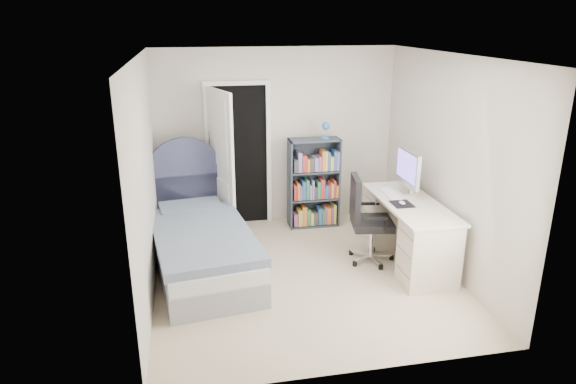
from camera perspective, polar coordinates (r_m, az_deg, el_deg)
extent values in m
cube|color=tan|center=(6.13, 1.74, -9.34)|extent=(3.40, 3.60, 0.05)
cube|color=white|center=(5.42, 2.02, 15.19)|extent=(3.40, 3.60, 0.05)
cube|color=beige|center=(7.38, -1.32, 6.14)|extent=(3.40, 0.05, 2.50)
cube|color=beige|center=(3.99, 7.76, -5.23)|extent=(3.40, 0.05, 2.50)
cube|color=beige|center=(5.53, -15.83, 1.09)|extent=(0.05, 3.60, 2.50)
cube|color=beige|center=(6.25, 17.50, 2.93)|extent=(0.05, 3.60, 2.50)
cube|color=black|center=(7.34, -5.51, 3.97)|extent=(0.80, 0.01, 2.00)
cube|color=white|center=(7.28, -8.86, 3.73)|extent=(0.06, 0.06, 2.00)
cube|color=white|center=(7.36, -2.15, 4.10)|extent=(0.06, 0.06, 2.00)
cube|color=white|center=(7.12, -5.75, 11.96)|extent=(0.92, 0.06, 0.06)
cube|color=white|center=(6.93, -7.43, 3.01)|extent=(0.29, 0.77, 2.00)
cube|color=gray|center=(6.23, -9.45, -7.40)|extent=(1.32, 2.30, 0.28)
cube|color=silver|center=(6.14, -9.56, -5.58)|extent=(1.30, 2.25, 0.17)
cube|color=slate|center=(5.99, -9.45, -4.85)|extent=(1.32, 1.98, 0.11)
cube|color=slate|center=(6.80, -10.77, -1.81)|extent=(0.83, 0.54, 0.13)
cube|color=#3C3F5D|center=(7.15, -11.16, -1.45)|extent=(1.03, 0.21, 0.87)
cylinder|color=#3C3F5D|center=(7.01, -11.38, 1.88)|extent=(1.03, 0.21, 1.03)
cylinder|color=tan|center=(7.16, -11.69, -3.27)|extent=(0.03, 0.03, 0.44)
cylinder|color=tan|center=(7.44, -11.70, -2.43)|extent=(0.03, 0.03, 0.44)
cylinder|color=tan|center=(7.16, -9.33, -3.13)|extent=(0.03, 0.03, 0.44)
cylinder|color=tan|center=(7.44, -9.42, -2.29)|extent=(0.03, 0.03, 0.44)
cube|color=tan|center=(7.23, -10.63, -1.25)|extent=(0.36, 0.36, 0.03)
cube|color=tan|center=(7.32, -10.51, -3.26)|extent=(0.32, 0.32, 0.02)
cube|color=#B24C33|center=(7.22, -11.00, -1.05)|extent=(0.14, 0.20, 0.03)
cube|color=#3F598C|center=(7.21, -11.01, -0.82)|extent=(0.13, 0.19, 0.03)
cube|color=#D8CC7F|center=(7.20, -11.03, -0.60)|extent=(0.12, 0.18, 0.03)
cylinder|color=silver|center=(7.53, -8.25, -3.71)|extent=(0.20, 0.20, 0.02)
cylinder|color=silver|center=(7.29, -8.50, 1.35)|extent=(0.02, 0.02, 1.39)
sphere|color=silver|center=(7.09, -8.25, 6.42)|extent=(0.08, 0.08, 0.08)
cube|color=#363F4A|center=(7.23, 0.19, 0.85)|extent=(0.02, 0.31, 1.28)
cube|color=#363F4A|center=(7.39, 5.48, 1.17)|extent=(0.02, 0.31, 1.28)
cube|color=#363F4A|center=(7.14, 2.95, 5.82)|extent=(0.71, 0.31, 0.02)
cube|color=#363F4A|center=(7.52, 2.79, -3.55)|extent=(0.71, 0.31, 0.02)
cube|color=#363F4A|center=(7.44, 2.59, 1.35)|extent=(0.71, 0.01, 1.28)
cube|color=#363F4A|center=(7.38, 2.84, -0.68)|extent=(0.67, 0.29, 0.02)
cube|color=#363F4A|center=(7.25, 2.89, 2.36)|extent=(0.67, 0.29, 0.02)
cylinder|color=teal|center=(7.17, 4.14, 6.02)|extent=(0.12, 0.12, 0.02)
cylinder|color=silver|center=(7.16, 4.16, 6.66)|extent=(0.02, 0.02, 0.16)
sphere|color=teal|center=(7.11, 4.24, 7.33)|extent=(0.11, 0.11, 0.11)
cube|color=#994C7F|center=(7.40, 0.75, -2.97)|extent=(0.06, 0.21, 0.18)
cube|color=#D8BF4C|center=(7.41, 1.25, -2.75)|extent=(0.06, 0.21, 0.23)
cube|color=orange|center=(7.41, 1.73, -2.54)|extent=(0.06, 0.21, 0.28)
cube|color=#337F4C|center=(7.43, 2.17, -2.69)|extent=(0.05, 0.21, 0.23)
cube|color=#D8BF4C|center=(7.45, 2.56, -2.85)|extent=(0.04, 0.21, 0.18)
cube|color=#3F3F3F|center=(7.47, 2.99, -2.80)|extent=(0.06, 0.21, 0.18)
cube|color=#335999|center=(7.47, 3.44, -2.56)|extent=(0.05, 0.21, 0.24)
cube|color=#337F4C|center=(7.48, 3.77, -2.56)|extent=(0.03, 0.21, 0.23)
cube|color=#994C7F|center=(7.49, 4.03, -2.47)|extent=(0.03, 0.21, 0.25)
cube|color=orange|center=(7.50, 4.39, -2.48)|extent=(0.06, 0.21, 0.24)
cube|color=#994C7F|center=(7.51, 4.76, -2.44)|extent=(0.03, 0.21, 0.25)
cube|color=#D8BF4C|center=(7.52, 5.05, -2.28)|extent=(0.04, 0.21, 0.29)
cube|color=#B23333|center=(7.26, 0.70, 0.06)|extent=(0.04, 0.21, 0.21)
cube|color=orange|center=(7.26, 1.04, 0.18)|extent=(0.03, 0.21, 0.24)
cube|color=#7F72B2|center=(7.28, 1.32, 0.06)|extent=(0.03, 0.21, 0.20)
cube|color=#335999|center=(7.27, 1.66, 0.31)|extent=(0.05, 0.21, 0.26)
cube|color=#337F4C|center=(7.28, 2.05, 0.41)|extent=(0.04, 0.21, 0.28)
cube|color=#7F72B2|center=(7.30, 2.38, 0.13)|extent=(0.03, 0.21, 0.20)
cube|color=#7F72B2|center=(7.30, 2.66, 0.41)|extent=(0.03, 0.21, 0.27)
cube|color=#3F3F3F|center=(7.33, 2.96, 0.06)|extent=(0.04, 0.21, 0.17)
cube|color=#337F4C|center=(7.33, 3.30, 0.36)|extent=(0.04, 0.21, 0.25)
cube|color=#B23333|center=(7.33, 3.72, 0.50)|extent=(0.06, 0.21, 0.28)
cube|color=#335999|center=(7.36, 4.15, 0.18)|extent=(0.05, 0.21, 0.19)
cube|color=#B23333|center=(7.37, 4.50, 0.23)|extent=(0.03, 0.21, 0.19)
cube|color=#D8BF4C|center=(7.38, 4.77, 0.31)|extent=(0.03, 0.21, 0.21)
cube|color=#B23333|center=(7.38, 5.03, 0.49)|extent=(0.03, 0.21, 0.25)
cube|color=orange|center=(7.41, 5.37, 0.25)|extent=(0.05, 0.21, 0.18)
cube|color=#3F3F3F|center=(7.14, 0.75, 3.04)|extent=(0.05, 0.21, 0.18)
cube|color=#7F72B2|center=(7.14, 1.21, 3.43)|extent=(0.05, 0.21, 0.28)
cube|color=#B23333|center=(7.16, 1.70, 3.28)|extent=(0.06, 0.21, 0.23)
cube|color=orange|center=(7.18, 2.14, 3.10)|extent=(0.04, 0.21, 0.18)
cube|color=#3F3F3F|center=(7.19, 2.55, 3.18)|extent=(0.05, 0.21, 0.19)
cube|color=#7F72B2|center=(7.20, 3.02, 3.20)|extent=(0.05, 0.21, 0.19)
cube|color=#994C7F|center=(7.22, 3.44, 3.28)|extent=(0.04, 0.21, 0.21)
cube|color=orange|center=(7.22, 3.79, 3.59)|extent=(0.04, 0.21, 0.28)
cube|color=#D8BF4C|center=(7.23, 4.10, 3.58)|extent=(0.03, 0.21, 0.28)
cube|color=#335999|center=(7.24, 4.40, 3.56)|extent=(0.03, 0.21, 0.27)
cube|color=#D8BF4C|center=(7.26, 4.73, 3.31)|extent=(0.04, 0.21, 0.20)
cube|color=#335999|center=(7.26, 5.08, 3.62)|extent=(0.04, 0.21, 0.27)
cube|color=#7F72B2|center=(7.28, 5.41, 3.59)|extent=(0.04, 0.21, 0.26)
cube|color=beige|center=(6.27, 13.43, -1.21)|extent=(0.65, 1.62, 0.03)
cube|color=beige|center=(5.95, 15.39, -6.64)|extent=(0.60, 0.43, 0.76)
cube|color=beige|center=(6.90, 11.26, -2.70)|extent=(0.60, 0.43, 0.76)
cube|color=silver|center=(6.59, 13.17, -0.03)|extent=(0.17, 0.17, 0.01)
cube|color=silver|center=(6.56, 13.50, 1.01)|extent=(0.03, 0.06, 0.24)
cube|color=silver|center=(6.49, 13.20, 2.63)|extent=(0.05, 0.61, 0.43)
cube|color=#6D52C8|center=(6.47, 12.99, 2.80)|extent=(0.00, 0.54, 0.35)
cube|color=white|center=(6.49, 11.25, -0.14)|extent=(0.14, 0.43, 0.02)
cube|color=black|center=(6.17, 12.55, -1.31)|extent=(0.24, 0.28, 0.00)
ellipsoid|color=white|center=(6.16, 12.56, -1.17)|extent=(0.06, 0.11, 0.03)
cube|color=silver|center=(6.54, 10.29, -6.95)|extent=(0.28, 0.09, 0.02)
cylinder|color=black|center=(6.58, 11.42, -7.14)|extent=(0.06, 0.06, 0.06)
cube|color=silver|center=(6.63, 9.28, -6.50)|extent=(0.16, 0.26, 0.02)
cylinder|color=black|center=(6.76, 9.42, -6.26)|extent=(0.06, 0.06, 0.06)
cube|color=silver|center=(6.56, 8.07, -6.72)|extent=(0.22, 0.23, 0.02)
cylinder|color=black|center=(6.63, 7.02, -6.69)|extent=(0.06, 0.06, 0.06)
cube|color=silver|center=(6.42, 8.30, -7.32)|extent=(0.27, 0.16, 0.02)
cylinder|color=black|center=(6.35, 7.43, -7.90)|extent=(0.06, 0.06, 0.06)
cube|color=silver|center=(6.41, 9.70, -7.47)|extent=(0.08, 0.28, 0.02)
cylinder|color=black|center=(6.32, 10.27, -8.21)|extent=(0.06, 0.06, 0.06)
cylinder|color=silver|center=(6.42, 9.22, -5.31)|extent=(0.06, 0.06, 0.42)
cube|color=black|center=(6.34, 9.33, -3.43)|extent=(0.55, 0.55, 0.09)
cube|color=black|center=(6.19, 7.50, -0.75)|extent=(0.14, 0.44, 0.55)
cube|color=black|center=(6.04, 9.67, -2.96)|extent=(0.30, 0.09, 0.03)
cube|color=black|center=(6.51, 8.82, -1.29)|extent=(0.30, 0.09, 0.03)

